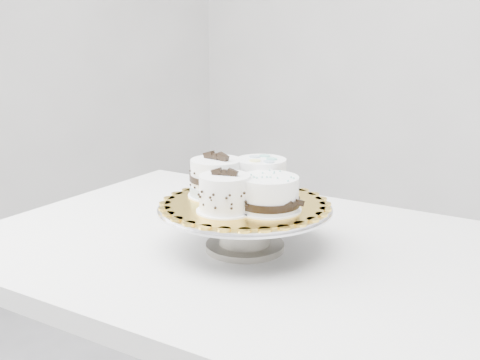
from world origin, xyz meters
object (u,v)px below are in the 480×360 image
Objects in this scene: table at (266,286)px; cake_ribbon at (269,195)px; cake_swirl at (225,194)px; cake_stand at (245,219)px; cake_dots at (261,177)px; cake_banded at (216,179)px; cake_board at (245,204)px.

cake_ribbon is at bearing -56.81° from table.
table is 10.49× the size of cake_swirl.
cake_dots is at bearing 98.69° from cake_stand.
cake_dots is at bearing 135.11° from table.
cake_stand is 2.96× the size of cake_banded.
cake_swirl is at bearing -108.64° from table.
cake_banded is at bearing -140.54° from cake_dots.
cake_board reaches higher than table.
cake_swirl is (0.01, -0.07, 0.03)m from cake_board.
cake_stand is 0.09m from cake_ribbon.
cake_banded is 0.14m from cake_ribbon.
table is 9.34× the size of cake_ribbon.
cake_board is at bearing -14.04° from cake_stand.
cake_ribbon is (0.14, -0.01, -0.00)m from cake_banded.
cake_board is 2.50× the size of cake_dots.
cake_stand is 2.75× the size of cake_swirl.
table is 0.22m from cake_dots.
cake_stand is 0.10m from cake_banded.
cake_board is 2.25× the size of cake_ribbon.
cake_dots reaches higher than cake_stand.
cake_banded is 0.92× the size of cake_dots.
cake_banded is at bearing -167.93° from cake_ribbon.
cake_swirl is at bearing -84.44° from cake_board.
cake_board is at bearing 72.69° from cake_swirl.
cake_swirl reaches higher than table.
cake_ribbon is at bearing -7.98° from cake_stand.
cake_dots is (0.06, 0.06, 0.00)m from cake_banded.
cake_board is 2.71× the size of cake_banded.
cake_ribbon reaches higher than cake_stand.
cake_ribbon is at bearing -47.55° from cake_dots.
cake_ribbon is (0.04, -0.04, 0.20)m from table.
cake_board is at bearing -171.48° from cake_ribbon.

